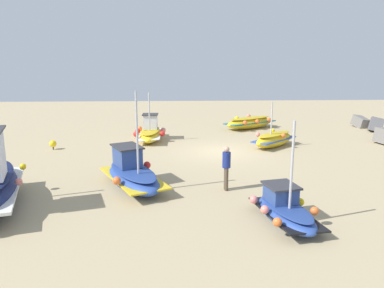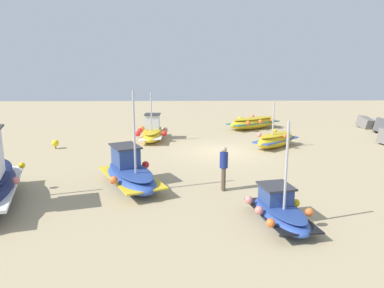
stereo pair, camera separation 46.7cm
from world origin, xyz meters
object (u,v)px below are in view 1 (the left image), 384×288
fishing_boat_1 (250,122)px  fishing_boat_3 (285,210)px  fishing_boat_2 (150,132)px  fishing_boat_4 (274,139)px  fishing_boat_5 (132,174)px  person_walking (226,165)px  mooring_buoy_0 (53,144)px

fishing_boat_1 → fishing_boat_3: bearing=52.0°
fishing_boat_2 → fishing_boat_3: bearing=-156.9°
fishing_boat_2 → fishing_boat_4: fishing_boat_2 is taller
fishing_boat_5 → person_walking: bearing=-124.5°
fishing_boat_4 → fishing_boat_3: bearing=-144.5°
fishing_boat_1 → person_walking: size_ratio=2.37×
fishing_boat_3 → person_walking: 3.43m
fishing_boat_1 → fishing_boat_3: 16.03m
fishing_boat_1 → fishing_boat_5: size_ratio=0.97×
fishing_boat_2 → person_walking: fishing_boat_2 is taller
fishing_boat_3 → fishing_boat_2: bearing=10.0°
fishing_boat_5 → fishing_boat_2: bearing=-27.6°
mooring_buoy_0 → person_walking: bearing=51.3°
fishing_boat_1 → fishing_boat_2: bearing=-3.3°
fishing_boat_1 → mooring_buoy_0: fishing_boat_1 is taller
mooring_buoy_0 → fishing_boat_1: bearing=115.4°
fishing_boat_1 → fishing_boat_2: fishing_boat_2 is taller
fishing_boat_3 → fishing_boat_4: size_ratio=1.09×
fishing_boat_1 → fishing_boat_5: 14.26m
fishing_boat_1 → fishing_boat_2: (3.63, -6.94, 0.04)m
fishing_boat_3 → fishing_boat_4: fishing_boat_3 is taller
fishing_boat_3 → fishing_boat_4: 10.44m
fishing_boat_1 → fishing_boat_2: size_ratio=1.15×
mooring_buoy_0 → fishing_boat_5: bearing=38.1°
fishing_boat_2 → fishing_boat_3: 13.25m
fishing_boat_1 → fishing_boat_4: fishing_boat_4 is taller
fishing_boat_3 → mooring_buoy_0: size_ratio=6.31×
person_walking → mooring_buoy_0: size_ratio=3.32×
fishing_boat_1 → fishing_boat_3: fishing_boat_3 is taller
fishing_boat_1 → fishing_boat_3: size_ratio=1.25×
fishing_boat_2 → fishing_boat_5: 8.72m
fishing_boat_3 → fishing_boat_5: (-3.56, -5.16, 0.13)m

